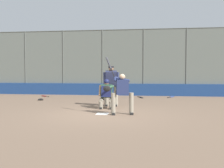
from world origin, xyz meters
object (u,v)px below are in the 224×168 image
Objects in this scene: spare_bat_near_backstop at (44,96)px; spare_bat_third_base_side at (171,97)px; batter_at_plate at (122,92)px; fielding_glove_on_dirt at (41,99)px; spare_bat_by_padding at (141,97)px; umpire_home at (111,85)px; catcher_behind_plate at (106,93)px.

spare_bat_near_backstop is 7.76m from spare_bat_third_base_side.
spare_bat_near_backstop is (5.43, -6.09, -0.76)m from batter_at_plate.
spare_bat_third_base_side is at bearing -159.72° from fielding_glove_on_dirt.
spare_bat_by_padding is 2.90× the size of fielding_glove_on_dirt.
fielding_glove_on_dirt is (5.29, 2.09, 0.02)m from spare_bat_by_padding.
umpire_home is 4.23m from spare_bat_by_padding.
spare_bat_near_backstop is 0.84× the size of spare_bat_third_base_side.
spare_bat_by_padding is 5.69m from fielding_glove_on_dirt.
umpire_home is 6.21m from spare_bat_near_backstop.
umpire_home is at bearing -101.02° from catcher_behind_plate.
batter_at_plate is 2.98× the size of spare_bat_near_backstop.
spare_bat_third_base_side is 2.82× the size of fielding_glove_on_dirt.
spare_bat_near_backstop is 2.16m from fielding_glove_on_dirt.
umpire_home is (-0.10, -0.70, 0.33)m from catcher_behind_plate.
batter_at_plate is 1.69× the size of catcher_behind_plate.
batter_at_plate reaches higher than spare_bat_near_backstop.
catcher_behind_plate is at bearing -37.03° from spare_bat_by_padding.
spare_bat_by_padding is (-5.93, -0.02, 0.00)m from spare_bat_near_backstop.
fielding_glove_on_dirt is at bearing -89.79° from spare_bat_by_padding.
umpire_home is 2.11× the size of spare_bat_by_padding.
spare_bat_third_base_side is (-3.11, -5.18, -0.61)m from catcher_behind_plate.
spare_bat_third_base_side is at bearing -123.43° from batter_at_plate.
spare_bat_near_backstop is at bearing -47.75° from catcher_behind_plate.
catcher_behind_plate is 6.07m from spare_bat_third_base_side.
batter_at_plate reaches higher than catcher_behind_plate.
batter_at_plate is 2.29m from umpire_home.
batter_at_plate is 8.20m from spare_bat_near_backstop.
umpire_home is at bearing 173.89° from spare_bat_third_base_side.
fielding_glove_on_dirt is at bearing 138.12° from spare_bat_third_base_side.
fielding_glove_on_dirt is (-0.64, 2.07, 0.02)m from spare_bat_near_backstop.
spare_bat_third_base_side is at bearing -131.89° from umpire_home.
catcher_behind_plate is 1.77× the size of spare_bat_near_backstop.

